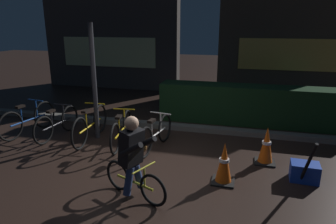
{
  "coord_description": "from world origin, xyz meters",
  "views": [
    {
      "loc": [
        1.56,
        -4.57,
        2.47
      ],
      "look_at": [
        0.2,
        0.6,
        0.9
      ],
      "focal_mm": 32.51,
      "sensor_mm": 36.0,
      "label": 1
    }
  ],
  "objects_px": {
    "parked_bike_leftmost": "(28,120)",
    "traffic_cone_far": "(266,146)",
    "parked_bike_right_mid": "(155,134)",
    "parked_bike_center_right": "(121,130)",
    "blue_crate": "(304,172)",
    "parked_bike_center_left": "(90,125)",
    "street_post": "(94,83)",
    "closed_umbrella": "(308,164)",
    "cyclist": "(134,157)",
    "parked_bike_left_mid": "(57,123)",
    "traffic_cone_near": "(224,164)"
  },
  "relations": [
    {
      "from": "parked_bike_center_left",
      "to": "parked_bike_center_right",
      "type": "bearing_deg",
      "value": -98.63
    },
    {
      "from": "parked_bike_leftmost",
      "to": "parked_bike_left_mid",
      "type": "relative_size",
      "value": 1.06
    },
    {
      "from": "street_post",
      "to": "cyclist",
      "type": "bearing_deg",
      "value": -50.92
    },
    {
      "from": "blue_crate",
      "to": "parked_bike_center_left",
      "type": "bearing_deg",
      "value": 170.33
    },
    {
      "from": "parked_bike_left_mid",
      "to": "parked_bike_right_mid",
      "type": "distance_m",
      "value": 2.32
    },
    {
      "from": "parked_bike_left_mid",
      "to": "parked_bike_center_left",
      "type": "distance_m",
      "value": 0.82
    },
    {
      "from": "parked_bike_leftmost",
      "to": "closed_umbrella",
      "type": "height_order",
      "value": "closed_umbrella"
    },
    {
      "from": "parked_bike_leftmost",
      "to": "street_post",
      "type": "bearing_deg",
      "value": -75.45
    },
    {
      "from": "traffic_cone_far",
      "to": "parked_bike_center_right",
      "type": "bearing_deg",
      "value": 177.4
    },
    {
      "from": "parked_bike_leftmost",
      "to": "cyclist",
      "type": "xyz_separation_m",
      "value": [
        3.3,
        -1.87,
        0.29
      ]
    },
    {
      "from": "street_post",
      "to": "parked_bike_left_mid",
      "type": "xyz_separation_m",
      "value": [
        -0.88,
        -0.19,
        -0.92
      ]
    },
    {
      "from": "blue_crate",
      "to": "closed_umbrella",
      "type": "xyz_separation_m",
      "value": [
        -0.02,
        -0.25,
        0.25
      ]
    },
    {
      "from": "cyclist",
      "to": "closed_umbrella",
      "type": "bearing_deg",
      "value": 43.09
    },
    {
      "from": "parked_bike_center_left",
      "to": "parked_bike_right_mid",
      "type": "bearing_deg",
      "value": -97.04
    },
    {
      "from": "parked_bike_left_mid",
      "to": "parked_bike_right_mid",
      "type": "xyz_separation_m",
      "value": [
        2.32,
        -0.1,
        0.0
      ]
    },
    {
      "from": "parked_bike_right_mid",
      "to": "closed_umbrella",
      "type": "distance_m",
      "value": 2.83
    },
    {
      "from": "parked_bike_right_mid",
      "to": "closed_umbrella",
      "type": "height_order",
      "value": "closed_umbrella"
    },
    {
      "from": "parked_bike_leftmost",
      "to": "closed_umbrella",
      "type": "relative_size",
      "value": 1.9
    },
    {
      "from": "traffic_cone_far",
      "to": "cyclist",
      "type": "relative_size",
      "value": 0.56
    },
    {
      "from": "parked_bike_right_mid",
      "to": "blue_crate",
      "type": "distance_m",
      "value": 2.79
    },
    {
      "from": "parked_bike_center_left",
      "to": "parked_bike_right_mid",
      "type": "distance_m",
      "value": 1.51
    },
    {
      "from": "street_post",
      "to": "parked_bike_leftmost",
      "type": "height_order",
      "value": "street_post"
    },
    {
      "from": "parked_bike_center_left",
      "to": "traffic_cone_far",
      "type": "xyz_separation_m",
      "value": [
        3.63,
        -0.21,
        -0.01
      ]
    },
    {
      "from": "traffic_cone_near",
      "to": "cyclist",
      "type": "distance_m",
      "value": 1.47
    },
    {
      "from": "parked_bike_center_left",
      "to": "cyclist",
      "type": "height_order",
      "value": "cyclist"
    },
    {
      "from": "parked_bike_center_left",
      "to": "blue_crate",
      "type": "xyz_separation_m",
      "value": [
        4.22,
        -0.72,
        -0.2
      ]
    },
    {
      "from": "parked_bike_left_mid",
      "to": "traffic_cone_near",
      "type": "xyz_separation_m",
      "value": [
        3.77,
        -1.11,
        0.01
      ]
    },
    {
      "from": "parked_bike_left_mid",
      "to": "parked_bike_center_left",
      "type": "xyz_separation_m",
      "value": [
        0.82,
        0.01,
        0.03
      ]
    },
    {
      "from": "parked_bike_leftmost",
      "to": "blue_crate",
      "type": "distance_m",
      "value": 5.85
    },
    {
      "from": "parked_bike_right_mid",
      "to": "traffic_cone_near",
      "type": "height_order",
      "value": "parked_bike_right_mid"
    },
    {
      "from": "parked_bike_leftmost",
      "to": "traffic_cone_far",
      "type": "height_order",
      "value": "parked_bike_leftmost"
    },
    {
      "from": "cyclist",
      "to": "traffic_cone_near",
      "type": "bearing_deg",
      "value": 54.35
    },
    {
      "from": "parked_bike_right_mid",
      "to": "traffic_cone_near",
      "type": "xyz_separation_m",
      "value": [
        1.45,
        -1.01,
        0.01
      ]
    },
    {
      "from": "street_post",
      "to": "parked_bike_center_left",
      "type": "bearing_deg",
      "value": -108.89
    },
    {
      "from": "parked_bike_right_mid",
      "to": "parked_bike_center_right",
      "type": "bearing_deg",
      "value": 96.41
    },
    {
      "from": "street_post",
      "to": "traffic_cone_far",
      "type": "relative_size",
      "value": 3.58
    },
    {
      "from": "parked_bike_center_left",
      "to": "parked_bike_center_right",
      "type": "height_order",
      "value": "parked_bike_center_left"
    },
    {
      "from": "parked_bike_center_right",
      "to": "parked_bike_leftmost",
      "type": "bearing_deg",
      "value": 80.32
    },
    {
      "from": "parked_bike_left_mid",
      "to": "parked_bike_center_left",
      "type": "relative_size",
      "value": 0.91
    },
    {
      "from": "parked_bike_leftmost",
      "to": "parked_bike_center_right",
      "type": "relative_size",
      "value": 1.04
    },
    {
      "from": "parked_bike_left_mid",
      "to": "parked_bike_center_right",
      "type": "relative_size",
      "value": 0.98
    },
    {
      "from": "traffic_cone_far",
      "to": "closed_umbrella",
      "type": "xyz_separation_m",
      "value": [
        0.56,
        -0.76,
        0.07
      ]
    },
    {
      "from": "street_post",
      "to": "traffic_cone_far",
      "type": "height_order",
      "value": "street_post"
    },
    {
      "from": "parked_bike_leftmost",
      "to": "parked_bike_right_mid",
      "type": "height_order",
      "value": "parked_bike_leftmost"
    },
    {
      "from": "parked_bike_center_right",
      "to": "traffic_cone_far",
      "type": "xyz_separation_m",
      "value": [
        2.88,
        -0.13,
        0.01
      ]
    },
    {
      "from": "parked_bike_left_mid",
      "to": "closed_umbrella",
      "type": "distance_m",
      "value": 5.11
    },
    {
      "from": "parked_bike_center_left",
      "to": "parked_bike_center_right",
      "type": "distance_m",
      "value": 0.76
    },
    {
      "from": "parked_bike_center_right",
      "to": "parked_bike_right_mid",
      "type": "height_order",
      "value": "parked_bike_center_right"
    },
    {
      "from": "street_post",
      "to": "closed_umbrella",
      "type": "distance_m",
      "value": 4.37
    },
    {
      "from": "street_post",
      "to": "closed_umbrella",
      "type": "bearing_deg",
      "value": -15.54
    }
  ]
}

